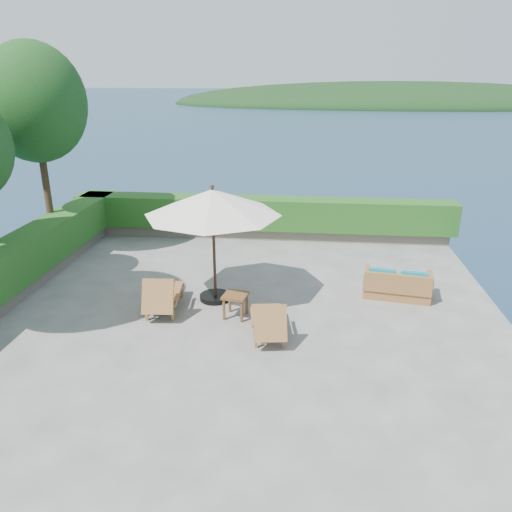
# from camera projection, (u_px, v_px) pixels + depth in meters

# --- Properties ---
(ground) EXTENTS (12.00, 12.00, 0.00)m
(ground) POSITION_uv_depth(u_px,v_px,m) (239.00, 312.00, 11.45)
(ground) COLOR gray
(ground) RESTS_ON ground
(foundation) EXTENTS (12.00, 12.00, 3.00)m
(foundation) POSITION_uv_depth(u_px,v_px,m) (240.00, 370.00, 11.99)
(foundation) COLOR #514B41
(foundation) RESTS_ON ocean
(ocean) EXTENTS (600.00, 600.00, 0.00)m
(ocean) POSITION_uv_depth(u_px,v_px,m) (241.00, 420.00, 12.49)
(ocean) COLOR #18384D
(ocean) RESTS_ON ground
(offshore_island) EXTENTS (126.00, 57.60, 12.60)m
(offshore_island) POSITION_uv_depth(u_px,v_px,m) (393.00, 104.00, 140.84)
(offshore_island) COLOR black
(offshore_island) RESTS_ON ocean
(planter_wall_far) EXTENTS (12.00, 0.60, 0.36)m
(planter_wall_far) POSITION_uv_depth(u_px,v_px,m) (262.00, 232.00, 16.62)
(planter_wall_far) COLOR #716A5A
(planter_wall_far) RESTS_ON ground
(planter_wall_left) EXTENTS (0.60, 12.00, 0.36)m
(planter_wall_left) POSITION_uv_depth(u_px,v_px,m) (8.00, 295.00, 11.93)
(planter_wall_left) COLOR #716A5A
(planter_wall_left) RESTS_ON ground
(hedge_far) EXTENTS (12.40, 0.90, 1.00)m
(hedge_far) POSITION_uv_depth(u_px,v_px,m) (262.00, 213.00, 16.39)
(hedge_far) COLOR #204C15
(hedge_far) RESTS_ON planter_wall_far
(hedge_left) EXTENTS (0.90, 12.40, 1.00)m
(hedge_left) POSITION_uv_depth(u_px,v_px,m) (3.00, 269.00, 11.70)
(hedge_left) COLOR #204C15
(hedge_left) RESTS_ON planter_wall_left
(tree_far) EXTENTS (2.80, 2.80, 6.03)m
(tree_far) POSITION_uv_depth(u_px,v_px,m) (34.00, 103.00, 13.51)
(tree_far) COLOR #442F1A
(tree_far) RESTS_ON ground
(patio_umbrella) EXTENTS (3.37, 3.37, 2.83)m
(patio_umbrella) POSITION_uv_depth(u_px,v_px,m) (213.00, 204.00, 11.30)
(patio_umbrella) COLOR black
(patio_umbrella) RESTS_ON ground
(lounge_left) EXTENTS (0.84, 1.73, 0.97)m
(lounge_left) POSITION_uv_depth(u_px,v_px,m) (163.00, 295.00, 11.39)
(lounge_left) COLOR olive
(lounge_left) RESTS_ON ground
(lounge_right) EXTENTS (0.87, 1.66, 0.91)m
(lounge_right) POSITION_uv_depth(u_px,v_px,m) (268.00, 320.00, 10.27)
(lounge_right) COLOR olive
(lounge_right) RESTS_ON ground
(side_table) EXTENTS (0.60, 0.60, 0.55)m
(side_table) POSITION_uv_depth(u_px,v_px,m) (235.00, 298.00, 11.09)
(side_table) COLOR brown
(side_table) RESTS_ON ground
(wicker_loveseat) EXTENTS (1.71, 1.07, 0.79)m
(wicker_loveseat) POSITION_uv_depth(u_px,v_px,m) (397.00, 286.00, 12.14)
(wicker_loveseat) COLOR olive
(wicker_loveseat) RESTS_ON ground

